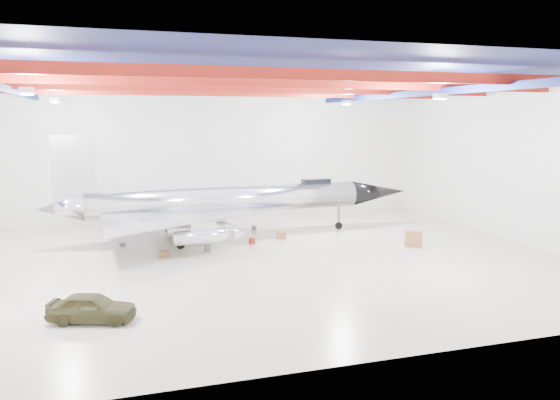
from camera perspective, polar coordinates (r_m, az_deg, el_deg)
name	(u,v)px	position (r m, az deg, el deg)	size (l,w,h in m)	color
floor	(232,261)	(33.28, -4.99, -6.37)	(40.00, 40.00, 0.00)	#BCB196
wall_back	(194,154)	(47.04, -8.96, 4.72)	(40.00, 40.00, 0.00)	silver
wall_right	(513,162)	(41.37, 23.15, 3.63)	(30.00, 30.00, 0.00)	silver
ceiling	(230,75)	(32.26, -5.25, 12.88)	(40.00, 40.00, 0.00)	#0A0F38
ceiling_structure	(230,87)	(32.21, -5.23, 11.68)	(39.50, 29.50, 1.08)	maroon
jet_aircraft	(228,204)	(39.37, -5.49, -0.40)	(27.46, 16.34, 7.49)	silver
jeep	(92,307)	(24.80, -19.06, -10.55)	(1.47, 3.67, 1.25)	#3C3A1E
desk	(413,239)	(37.75, 13.75, -4.00)	(1.11, 0.55, 1.01)	brown
crate_ply	(164,254)	(34.76, -12.02, -5.55)	(0.56, 0.44, 0.39)	olive
engine_drum	(208,249)	(35.73, -7.58, -5.06)	(0.42, 0.42, 0.38)	#59595B
parts_bin	(281,235)	(39.22, 0.12, -3.69)	(0.67, 0.53, 0.47)	olive
crate_small	(122,244)	(38.33, -16.14, -4.49)	(0.36, 0.29, 0.25)	#59595B
tool_chest	(252,241)	(37.57, -2.93, -4.29)	(0.46, 0.46, 0.42)	maroon
spares_box	(254,228)	(42.18, -2.72, -2.91)	(0.40, 0.40, 0.36)	#59595B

